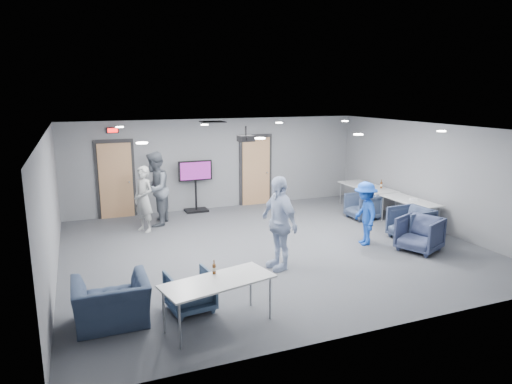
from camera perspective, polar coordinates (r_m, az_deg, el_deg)
name	(u,v)px	position (r m, az deg, el deg)	size (l,w,h in m)	color
floor	(271,247)	(10.51, 1.84, -6.88)	(9.00, 9.00, 0.00)	#3E4247
ceiling	(271,128)	(9.95, 1.95, 7.96)	(9.00, 9.00, 0.00)	silver
wall_back	(218,164)	(13.84, -4.74, 3.54)	(9.00, 0.02, 2.70)	slate
wall_front	(383,244)	(6.79, 15.55, -6.23)	(9.00, 0.02, 2.70)	slate
wall_left	(50,208)	(9.35, -24.32, -1.82)	(0.02, 8.00, 2.70)	slate
wall_right	(431,176)	(12.60, 21.02, 1.89)	(0.02, 8.00, 2.70)	slate
door_left	(116,180)	(13.30, -17.11, 1.44)	(1.06, 0.17, 2.24)	black
door_right	(256,171)	(14.24, -0.03, 2.68)	(1.06, 0.17, 2.24)	black
exit_sign	(113,130)	(13.10, -17.49, 7.37)	(0.32, 0.08, 0.16)	black
hvac_diffuser	(213,122)	(12.41, -5.44, 8.72)	(0.60, 0.60, 0.03)	black
downlights	(271,129)	(9.95, 1.95, 7.88)	(6.18, 3.78, 0.02)	white
person_a	(144,199)	(11.80, -13.86, -0.86)	(0.61, 0.40, 1.67)	#A0A3A1
person_b	(155,189)	(12.25, -12.51, 0.37)	(0.95, 0.74, 1.96)	#525963
person_c	(279,223)	(9.03, 2.87, -3.86)	(1.10, 0.46, 1.88)	#ACBCDD
person_d	(365,213)	(10.78, 13.47, -2.63)	(0.95, 0.55, 1.47)	#1A46AE
chair_right_a	(362,206)	(13.05, 13.17, -1.75)	(0.76, 0.78, 0.71)	#323E56
chair_right_b	(411,223)	(11.55, 18.77, -3.74)	(0.83, 0.86, 0.78)	#333E58
chair_right_c	(420,234)	(10.77, 19.76, -4.97)	(0.83, 0.85, 0.78)	#313955
chair_front_a	(190,291)	(7.60, -8.26, -12.14)	(0.69, 0.71, 0.65)	#3D516A
chair_front_b	(112,302)	(7.41, -17.61, -13.03)	(1.10, 0.96, 0.72)	#323F57
table_right_a	(367,188)	(13.95, 13.71, 0.55)	(0.82, 1.98, 0.73)	silver
table_right_b	(410,202)	(12.50, 18.71, -1.16)	(0.70, 1.68, 0.73)	silver
table_front_left	(218,283)	(6.94, -4.76, -11.32)	(1.80, 1.06, 0.73)	silver
bottle_front	(214,269)	(7.13, -5.26, -9.53)	(0.06, 0.06, 0.22)	#5A2E0F
bottle_right	(381,185)	(13.74, 15.39, 0.85)	(0.07, 0.07, 0.26)	#5A2E0F
snack_box	(370,187)	(13.70, 14.08, 0.58)	(0.20, 0.13, 0.04)	#C93932
wrapper	(414,199)	(12.50, 19.10, -0.85)	(0.19, 0.13, 0.04)	silver
tv_stand	(196,183)	(13.48, -7.56, 1.13)	(0.99, 0.47, 1.52)	black
projector	(246,138)	(10.78, -1.27, 6.73)	(0.37, 0.35, 0.36)	black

